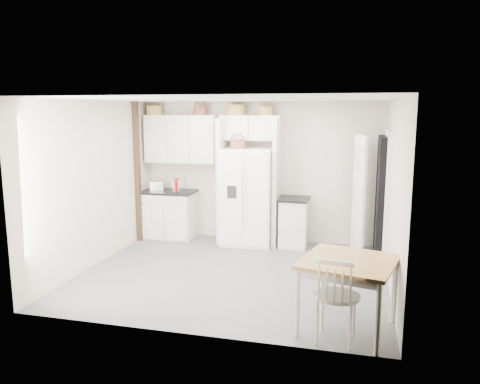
# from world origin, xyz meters

# --- Properties ---
(floor) EXTENTS (4.50, 4.50, 0.00)m
(floor) POSITION_xyz_m (0.00, 0.00, 0.00)
(floor) COLOR #49494B
(floor) RESTS_ON ground
(ceiling) EXTENTS (4.50, 4.50, 0.00)m
(ceiling) POSITION_xyz_m (0.00, 0.00, 2.60)
(ceiling) COLOR white
(ceiling) RESTS_ON wall_back
(wall_back) EXTENTS (4.50, 0.00, 4.50)m
(wall_back) POSITION_xyz_m (0.00, 2.00, 1.30)
(wall_back) COLOR beige
(wall_back) RESTS_ON floor
(wall_left) EXTENTS (0.00, 4.00, 4.00)m
(wall_left) POSITION_xyz_m (-2.25, 0.00, 1.30)
(wall_left) COLOR beige
(wall_left) RESTS_ON floor
(wall_right) EXTENTS (0.00, 4.00, 4.00)m
(wall_right) POSITION_xyz_m (2.25, 0.00, 1.30)
(wall_right) COLOR beige
(wall_right) RESTS_ON floor
(refrigerator) EXTENTS (0.91, 0.73, 1.77)m
(refrigerator) POSITION_xyz_m (-0.15, 1.64, 0.88)
(refrigerator) COLOR white
(refrigerator) RESTS_ON floor
(base_cab_left) EXTENTS (0.95, 0.60, 0.88)m
(base_cab_left) POSITION_xyz_m (-1.73, 1.70, 0.44)
(base_cab_left) COLOR silver
(base_cab_left) RESTS_ON floor
(base_cab_right) EXTENTS (0.48, 0.58, 0.85)m
(base_cab_right) POSITION_xyz_m (0.68, 1.70, 0.42)
(base_cab_right) COLOR silver
(base_cab_right) RESTS_ON floor
(dining_table) EXTENTS (1.19, 1.19, 0.82)m
(dining_table) POSITION_xyz_m (1.70, -1.45, 0.41)
(dining_table) COLOR #AB7432
(dining_table) RESTS_ON floor
(windsor_chair) EXTENTS (0.53, 0.49, 1.01)m
(windsor_chair) POSITION_xyz_m (1.59, -1.75, 0.50)
(windsor_chair) COLOR silver
(windsor_chair) RESTS_ON floor
(counter_left) EXTENTS (0.99, 0.64, 0.04)m
(counter_left) POSITION_xyz_m (-1.73, 1.70, 0.90)
(counter_left) COLOR black
(counter_left) RESTS_ON base_cab_left
(counter_right) EXTENTS (0.52, 0.62, 0.04)m
(counter_right) POSITION_xyz_m (0.68, 1.70, 0.87)
(counter_right) COLOR black
(counter_right) RESTS_ON base_cab_right
(toaster) EXTENTS (0.28, 0.21, 0.17)m
(toaster) POSITION_xyz_m (-1.96, 1.66, 1.01)
(toaster) COLOR silver
(toaster) RESTS_ON counter_left
(cookbook_red) EXTENTS (0.04, 0.17, 0.25)m
(cookbook_red) POSITION_xyz_m (-1.54, 1.62, 1.05)
(cookbook_red) COLOR #B3130E
(cookbook_red) RESTS_ON counter_left
(cookbook_cream) EXTENTS (0.07, 0.15, 0.22)m
(cookbook_cream) POSITION_xyz_m (-1.55, 1.62, 1.03)
(cookbook_cream) COLOR beige
(cookbook_cream) RESTS_ON counter_left
(basket_upper_a) EXTENTS (0.31, 0.31, 0.17)m
(basket_upper_a) POSITION_xyz_m (-2.04, 1.83, 2.44)
(basket_upper_a) COLOR olive
(basket_upper_a) RESTS_ON upper_cabinet
(basket_upper_c) EXTENTS (0.26, 0.26, 0.15)m
(basket_upper_c) POSITION_xyz_m (-1.11, 1.83, 2.42)
(basket_upper_c) COLOR brown
(basket_upper_c) RESTS_ON upper_cabinet
(basket_bridge_a) EXTENTS (0.34, 0.34, 0.19)m
(basket_bridge_a) POSITION_xyz_m (-0.43, 1.83, 2.45)
(basket_bridge_a) COLOR olive
(basket_bridge_a) RESTS_ON bridge_cabinet
(basket_bridge_b) EXTENTS (0.27, 0.27, 0.16)m
(basket_bridge_b) POSITION_xyz_m (0.12, 1.83, 2.43)
(basket_bridge_b) COLOR olive
(basket_bridge_b) RESTS_ON bridge_cabinet
(basket_fridge_a) EXTENTS (0.27, 0.27, 0.14)m
(basket_fridge_a) POSITION_xyz_m (-0.33, 1.54, 1.84)
(basket_fridge_a) COLOR brown
(basket_fridge_a) RESTS_ON refrigerator
(upper_cabinet) EXTENTS (1.40, 0.34, 0.90)m
(upper_cabinet) POSITION_xyz_m (-1.50, 1.83, 1.90)
(upper_cabinet) COLOR silver
(upper_cabinet) RESTS_ON wall_back
(bridge_cabinet) EXTENTS (1.12, 0.34, 0.45)m
(bridge_cabinet) POSITION_xyz_m (-0.15, 1.83, 2.12)
(bridge_cabinet) COLOR silver
(bridge_cabinet) RESTS_ON wall_back
(fridge_panel_left) EXTENTS (0.08, 0.60, 2.30)m
(fridge_panel_left) POSITION_xyz_m (-0.66, 1.70, 1.15)
(fridge_panel_left) COLOR silver
(fridge_panel_left) RESTS_ON floor
(fridge_panel_right) EXTENTS (0.08, 0.60, 2.30)m
(fridge_panel_right) POSITION_xyz_m (0.36, 1.70, 1.15)
(fridge_panel_right) COLOR silver
(fridge_panel_right) RESTS_ON floor
(trim_post) EXTENTS (0.09, 0.09, 2.60)m
(trim_post) POSITION_xyz_m (-2.20, 1.35, 1.30)
(trim_post) COLOR #422816
(trim_post) RESTS_ON floor
(doorway_void) EXTENTS (0.18, 0.85, 2.05)m
(doorway_void) POSITION_xyz_m (2.16, 1.00, 1.02)
(doorway_void) COLOR black
(doorway_void) RESTS_ON floor
(door_slab) EXTENTS (0.21, 0.79, 2.05)m
(door_slab) POSITION_xyz_m (1.80, 1.33, 1.02)
(door_slab) COLOR white
(door_slab) RESTS_ON floor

